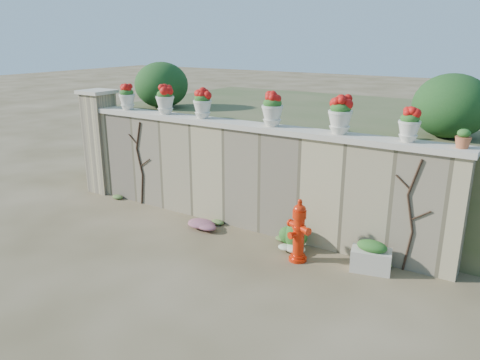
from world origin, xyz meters
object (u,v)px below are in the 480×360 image
Objects in this scene: planter_box at (371,257)px; fire_hydrant at (299,230)px; urn_pot_0 at (127,97)px; terracotta_pot at (463,140)px.

fire_hydrant is at bearing -178.57° from planter_box.
fire_hydrant is at bearing -10.12° from urn_pot_0.
terracotta_pot is at bearing 13.43° from planter_box.
fire_hydrant is 1.98× the size of urn_pot_0.
planter_box is 1.27× the size of urn_pot_0.
terracotta_pot is at bearing -0.00° from urn_pot_0.
planter_box is (1.17, 0.31, -0.31)m from fire_hydrant.
planter_box is at bearing 38.90° from fire_hydrant.
urn_pot_0 reaches higher than planter_box.
fire_hydrant is 1.57× the size of planter_box.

